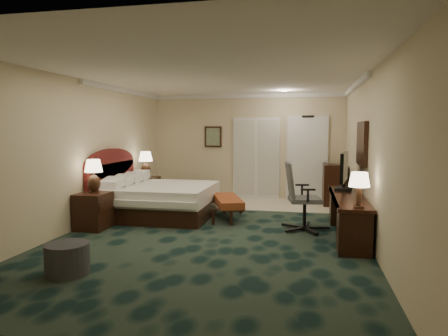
% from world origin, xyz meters
% --- Properties ---
extents(floor, '(5.00, 7.50, 0.00)m').
position_xyz_m(floor, '(0.00, 0.00, 0.00)').
color(floor, black).
rests_on(floor, ground).
extents(ceiling, '(5.00, 7.50, 0.00)m').
position_xyz_m(ceiling, '(0.00, 0.00, 2.70)').
color(ceiling, silver).
rests_on(ceiling, wall_back).
extents(wall_back, '(5.00, 0.00, 2.70)m').
position_xyz_m(wall_back, '(0.00, 3.75, 1.35)').
color(wall_back, beige).
rests_on(wall_back, ground).
extents(wall_front, '(5.00, 0.00, 2.70)m').
position_xyz_m(wall_front, '(0.00, -3.75, 1.35)').
color(wall_front, beige).
rests_on(wall_front, ground).
extents(wall_left, '(0.00, 7.50, 2.70)m').
position_xyz_m(wall_left, '(-2.50, 0.00, 1.35)').
color(wall_left, beige).
rests_on(wall_left, ground).
extents(wall_right, '(0.00, 7.50, 2.70)m').
position_xyz_m(wall_right, '(2.50, 0.00, 1.35)').
color(wall_right, beige).
rests_on(wall_right, ground).
extents(crown_molding, '(5.00, 7.50, 0.10)m').
position_xyz_m(crown_molding, '(0.00, 0.00, 2.65)').
color(crown_molding, white).
rests_on(crown_molding, wall_back).
extents(tile_patch, '(3.20, 1.70, 0.01)m').
position_xyz_m(tile_patch, '(0.90, 2.90, 0.01)').
color(tile_patch, beige).
rests_on(tile_patch, ground).
extents(headboard, '(0.12, 2.00, 1.40)m').
position_xyz_m(headboard, '(-2.44, 1.00, 0.70)').
color(headboard, '#491017').
rests_on(headboard, ground).
extents(entry_door, '(1.02, 0.06, 2.18)m').
position_xyz_m(entry_door, '(1.55, 3.72, 1.05)').
color(entry_door, white).
rests_on(entry_door, ground).
extents(closet_doors, '(1.20, 0.06, 2.10)m').
position_xyz_m(closet_doors, '(0.25, 3.71, 1.05)').
color(closet_doors, '#B7B4A4').
rests_on(closet_doors, ground).
extents(wall_art, '(0.45, 0.06, 0.55)m').
position_xyz_m(wall_art, '(-0.90, 3.71, 1.60)').
color(wall_art, '#496A60').
rests_on(wall_art, wall_back).
extents(wall_mirror, '(0.05, 0.95, 0.75)m').
position_xyz_m(wall_mirror, '(2.46, 0.60, 1.55)').
color(wall_mirror, white).
rests_on(wall_mirror, wall_right).
extents(bed, '(2.05, 1.90, 0.65)m').
position_xyz_m(bed, '(-1.38, 1.12, 0.32)').
color(bed, silver).
rests_on(bed, ground).
extents(nightstand_near, '(0.52, 0.60, 0.65)m').
position_xyz_m(nightstand_near, '(-2.22, -0.14, 0.33)').
color(nightstand_near, black).
rests_on(nightstand_near, ground).
extents(nightstand_far, '(0.53, 0.60, 0.66)m').
position_xyz_m(nightstand_far, '(-2.22, 2.28, 0.33)').
color(nightstand_far, black).
rests_on(nightstand_far, ground).
extents(lamp_near, '(0.34, 0.34, 0.60)m').
position_xyz_m(lamp_near, '(-2.22, -0.09, 0.95)').
color(lamp_near, black).
rests_on(lamp_near, nightstand_near).
extents(lamp_far, '(0.33, 0.33, 0.61)m').
position_xyz_m(lamp_far, '(-2.20, 2.24, 0.97)').
color(lamp_far, black).
rests_on(lamp_far, nightstand_far).
extents(bed_bench, '(0.87, 1.37, 0.44)m').
position_xyz_m(bed_bench, '(0.00, 1.14, 0.22)').
color(bed_bench, maroon).
rests_on(bed_bench, ground).
extents(ottoman, '(0.67, 0.67, 0.38)m').
position_xyz_m(ottoman, '(-1.35, -2.28, 0.19)').
color(ottoman, '#29292F').
rests_on(ottoman, ground).
extents(desk, '(0.51, 2.38, 0.69)m').
position_xyz_m(desk, '(2.22, 0.24, 0.34)').
color(desk, black).
rests_on(desk, ground).
extents(tv, '(0.23, 0.88, 0.69)m').
position_xyz_m(tv, '(2.20, 0.91, 1.03)').
color(tv, black).
rests_on(tv, desk).
extents(desk_lamp, '(0.31, 0.31, 0.51)m').
position_xyz_m(desk_lamp, '(2.26, -0.79, 0.94)').
color(desk_lamp, black).
rests_on(desk_lamp, desk).
extents(desk_chair, '(0.82, 0.78, 1.22)m').
position_xyz_m(desk_chair, '(1.51, 0.52, 0.61)').
color(desk_chair, '#474748').
rests_on(desk_chair, ground).
extents(minibar, '(0.51, 0.92, 0.97)m').
position_xyz_m(minibar, '(2.19, 3.20, 0.49)').
color(minibar, black).
rests_on(minibar, ground).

